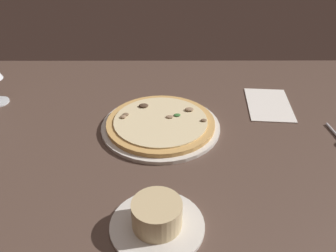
% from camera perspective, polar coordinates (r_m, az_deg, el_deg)
% --- Properties ---
extents(dining_table, '(1.50, 1.10, 0.04)m').
position_cam_1_polar(dining_table, '(0.91, 1.27, -3.92)').
color(dining_table, brown).
rests_on(dining_table, ground).
extents(pizza_main, '(0.32, 0.32, 0.03)m').
position_cam_1_polar(pizza_main, '(0.95, -1.21, 0.31)').
color(pizza_main, silver).
rests_on(pizza_main, dining_table).
extents(ramekin_on_saucer, '(0.18, 0.18, 0.06)m').
position_cam_1_polar(ramekin_on_saucer, '(0.68, -1.81, -14.86)').
color(ramekin_on_saucer, silver).
rests_on(ramekin_on_saucer, dining_table).
extents(paper_menu, '(0.14, 0.21, 0.00)m').
position_cam_1_polar(paper_menu, '(1.11, 16.17, 3.41)').
color(paper_menu, white).
rests_on(paper_menu, dining_table).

